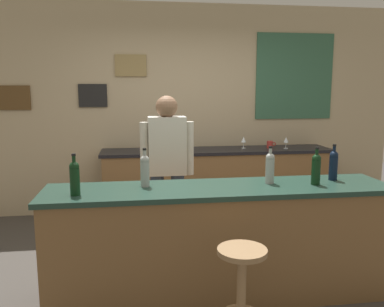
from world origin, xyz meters
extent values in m
plane|color=#423D38|center=(0.00, 0.00, 0.00)|extent=(10.00, 10.00, 0.00)
cube|color=tan|center=(0.00, 2.03, 1.40)|extent=(6.00, 0.06, 2.80)
cube|color=brown|center=(-2.20, 1.99, 1.57)|extent=(0.44, 0.02, 0.31)
cube|color=black|center=(-1.20, 1.99, 1.59)|extent=(0.37, 0.02, 0.30)
cube|color=#997F4C|center=(-0.70, 1.99, 1.98)|extent=(0.41, 0.02, 0.28)
cube|color=#38664C|center=(1.56, 1.99, 1.85)|extent=(1.10, 0.02, 1.17)
cube|color=brown|center=(0.00, -0.40, 0.44)|extent=(2.70, 0.57, 0.88)
cube|color=#1E382D|center=(0.00, -0.40, 0.90)|extent=(2.75, 0.60, 0.04)
cube|color=brown|center=(0.40, 1.65, 0.43)|extent=(2.94, 0.53, 0.86)
cube|color=black|center=(0.40, 1.65, 0.88)|extent=(3.00, 0.56, 0.04)
cylinder|color=#384766|center=(-0.26, 0.40, 0.43)|extent=(0.13, 0.13, 0.86)
cylinder|color=#384766|center=(-0.46, 0.40, 0.43)|extent=(0.13, 0.13, 0.86)
cube|color=beige|center=(-0.36, 0.40, 1.14)|extent=(0.36, 0.20, 0.56)
sphere|color=brown|center=(-0.36, 0.40, 1.51)|extent=(0.21, 0.21, 0.21)
cylinder|color=beige|center=(-0.14, 0.40, 1.11)|extent=(0.08, 0.08, 0.52)
cylinder|color=beige|center=(-0.58, 0.40, 1.11)|extent=(0.08, 0.08, 0.52)
cylinder|color=olive|center=(0.00, -1.07, 0.32)|extent=(0.06, 0.06, 0.65)
cylinder|color=olive|center=(0.00, -1.07, 0.66)|extent=(0.32, 0.32, 0.03)
cylinder|color=black|center=(-1.10, -0.50, 1.02)|extent=(0.07, 0.07, 0.20)
sphere|color=black|center=(-1.10, -0.50, 1.13)|extent=(0.07, 0.07, 0.07)
cylinder|color=black|center=(-1.10, -0.50, 1.17)|extent=(0.03, 0.03, 0.09)
cylinder|color=black|center=(-1.10, -0.50, 1.22)|extent=(0.03, 0.03, 0.02)
cylinder|color=#999E99|center=(-0.59, -0.31, 1.02)|extent=(0.07, 0.07, 0.20)
sphere|color=#999E99|center=(-0.59, -0.31, 1.13)|extent=(0.07, 0.07, 0.07)
cylinder|color=#999E99|center=(-0.59, -0.31, 1.17)|extent=(0.03, 0.03, 0.09)
cylinder|color=black|center=(-0.59, -0.31, 1.22)|extent=(0.03, 0.03, 0.02)
cylinder|color=#999E99|center=(0.42, -0.34, 1.02)|extent=(0.07, 0.07, 0.20)
sphere|color=#999E99|center=(0.42, -0.34, 1.13)|extent=(0.07, 0.07, 0.07)
cylinder|color=#999E99|center=(0.42, -0.34, 1.17)|extent=(0.03, 0.03, 0.09)
cylinder|color=black|center=(0.42, -0.34, 1.22)|extent=(0.03, 0.03, 0.02)
cylinder|color=black|center=(0.77, -0.44, 1.02)|extent=(0.07, 0.07, 0.20)
sphere|color=black|center=(0.77, -0.44, 1.13)|extent=(0.07, 0.07, 0.07)
cylinder|color=black|center=(0.77, -0.44, 1.17)|extent=(0.03, 0.03, 0.09)
cylinder|color=black|center=(0.77, -0.44, 1.22)|extent=(0.03, 0.03, 0.02)
cylinder|color=black|center=(0.99, -0.30, 1.02)|extent=(0.07, 0.07, 0.20)
sphere|color=black|center=(0.99, -0.30, 1.13)|extent=(0.07, 0.07, 0.07)
cylinder|color=black|center=(0.99, -0.30, 1.17)|extent=(0.03, 0.03, 0.09)
cylinder|color=black|center=(0.99, -0.30, 1.22)|extent=(0.03, 0.03, 0.02)
cylinder|color=silver|center=(0.76, 1.69, 0.90)|extent=(0.06, 0.06, 0.00)
cylinder|color=silver|center=(0.76, 1.69, 0.94)|extent=(0.01, 0.01, 0.07)
cone|color=silver|center=(0.76, 1.69, 1.02)|extent=(0.07, 0.07, 0.08)
cylinder|color=silver|center=(1.31, 1.60, 0.90)|extent=(0.06, 0.06, 0.00)
cylinder|color=silver|center=(1.31, 1.60, 0.94)|extent=(0.01, 0.01, 0.07)
cone|color=silver|center=(1.31, 1.60, 1.02)|extent=(0.07, 0.07, 0.08)
cylinder|color=#B2332D|center=(1.11, 1.66, 0.95)|extent=(0.08, 0.08, 0.09)
torus|color=#B2332D|center=(1.17, 1.66, 0.95)|extent=(0.06, 0.01, 0.06)
camera|label=1|loc=(-0.65, -3.39, 1.69)|focal=37.16mm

